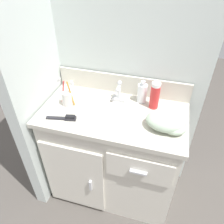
{
  "coord_description": "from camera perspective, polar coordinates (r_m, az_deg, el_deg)",
  "views": [
    {
      "loc": [
        0.29,
        -1.03,
        1.63
      ],
      "look_at": [
        0.0,
        -0.02,
        0.82
      ],
      "focal_mm": 35.0,
      "sensor_mm": 36.0,
      "label": 1
    }
  ],
  "objects": [
    {
      "name": "ground_plane",
      "position": [
        1.95,
        0.21,
        -18.86
      ],
      "size": [
        6.0,
        6.0,
        0.0
      ],
      "primitive_type": "plane",
      "color": "#4C4742"
    },
    {
      "name": "wall_back",
      "position": [
        1.45,
        3.61,
        16.5
      ],
      "size": [
        1.09,
        0.08,
        2.2
      ],
      "primitive_type": "cube",
      "color": "silver",
      "rests_on": "ground_plane"
    },
    {
      "name": "wall_left",
      "position": [
        1.4,
        -20.59,
        13.34
      ],
      "size": [
        0.08,
        0.57,
        2.2
      ],
      "primitive_type": "cube",
      "color": "silver",
      "rests_on": "ground_plane"
    },
    {
      "name": "vanity",
      "position": [
        1.61,
        0.14,
        -10.81
      ],
      "size": [
        0.91,
        0.51,
        0.8
      ],
      "color": "silver",
      "rests_on": "ground_plane"
    },
    {
      "name": "backsplash",
      "position": [
        1.5,
        2.75,
        7.3
      ],
      "size": [
        0.91,
        0.02,
        0.13
      ],
      "color": "beige",
      "rests_on": "vanity"
    },
    {
      "name": "sink_faucet",
      "position": [
        1.43,
        1.81,
        4.8
      ],
      "size": [
        0.09,
        0.09,
        0.14
      ],
      "color": "silver",
      "rests_on": "vanity"
    },
    {
      "name": "toothbrush_cup",
      "position": [
        1.42,
        -11.54,
        3.75
      ],
      "size": [
        0.11,
        0.07,
        0.18
      ],
      "color": "silver",
      "rests_on": "vanity"
    },
    {
      "name": "soap_dispenser",
      "position": [
        1.43,
        7.89,
        5.0
      ],
      "size": [
        0.06,
        0.07,
        0.16
      ],
      "color": "white",
      "rests_on": "vanity"
    },
    {
      "name": "shaving_cream_can",
      "position": [
        1.37,
        11.12,
        4.22
      ],
      "size": [
        0.06,
        0.06,
        0.18
      ],
      "color": "red",
      "rests_on": "vanity"
    },
    {
      "name": "hairbrush",
      "position": [
        1.32,
        -12.07,
        -1.52
      ],
      "size": [
        0.18,
        0.06,
        0.03
      ],
      "rotation": [
        0.0,
        0.0,
        0.2
      ],
      "color": "#232328",
      "rests_on": "vanity"
    },
    {
      "name": "hand_towel",
      "position": [
        1.25,
        14.31,
        -2.64
      ],
      "size": [
        0.23,
        0.17,
        0.09
      ],
      "color": "#A8BCA3",
      "rests_on": "vanity"
    }
  ]
}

